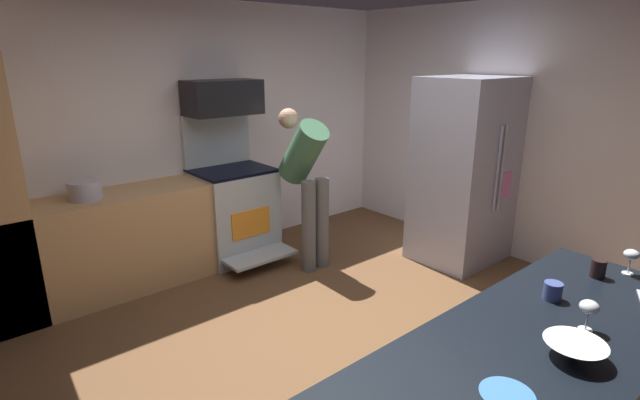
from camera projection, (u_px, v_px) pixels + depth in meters
ground_plane at (343, 345)px, 3.57m from camera, size 5.20×4.80×0.02m
wall_back at (190, 133)px, 4.89m from camera, size 5.20×0.12×2.60m
wall_right at (531, 135)px, 4.76m from camera, size 0.12×4.80×2.60m
lower_cabinet_run at (122, 241)px, 4.32m from camera, size 2.40×0.60×0.90m
oven_range at (234, 210)px, 5.01m from camera, size 0.76×0.95×1.49m
microwave at (223, 97)px, 4.74m from camera, size 0.74×0.38×0.34m
refrigerator at (464, 171)px, 4.84m from camera, size 0.90×0.77×1.87m
person_cook at (306, 176)px, 4.67m from camera, size 0.31×0.63×1.57m
mixing_bowl_large at (574, 350)px, 1.91m from camera, size 0.24×0.24×0.07m
wine_glass_near at (589, 308)px, 2.08m from camera, size 0.08×0.08×0.15m
wine_glass_mid at (631, 256)px, 2.63m from camera, size 0.08×0.08×0.15m
mug_coffee at (598, 268)px, 2.61m from camera, size 0.08×0.08×0.10m
mug_tea at (553, 291)px, 2.37m from camera, size 0.09×0.09×0.09m
stock_pot at (85, 190)px, 4.02m from camera, size 0.27×0.27×0.16m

